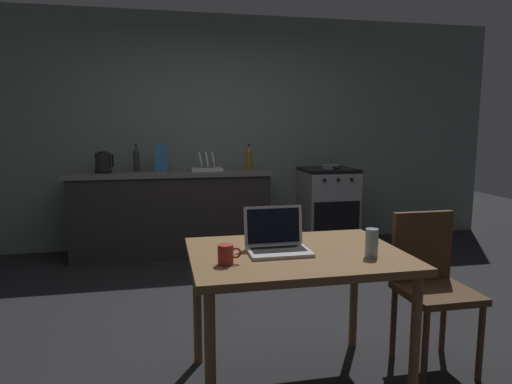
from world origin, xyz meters
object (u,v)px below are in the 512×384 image
at_px(dining_table, 296,267).
at_px(coffee_mug, 226,254).
at_px(laptop, 277,243).
at_px(drinking_glass, 372,243).
at_px(frying_pan, 331,166).
at_px(chair, 430,278).
at_px(bottle_b, 136,159).
at_px(dish_rack, 207,166).
at_px(stove_oven, 327,207).
at_px(electric_kettle, 103,163).
at_px(bottle, 249,158).
at_px(cereal_box, 161,158).

xyz_separation_m(dining_table, coffee_mug, (-0.39, -0.14, 0.13)).
height_order(laptop, drinking_glass, laptop).
height_order(dining_table, frying_pan, frying_pan).
bearing_deg(chair, drinking_glass, -154.71).
height_order(frying_pan, bottle_b, bottle_b).
distance_m(dining_table, frying_pan, 3.06).
xyz_separation_m(dish_rack, bottle_b, (-0.76, 0.08, 0.09)).
xyz_separation_m(stove_oven, coffee_mug, (-1.63, -2.95, 0.35)).
bearing_deg(dish_rack, electric_kettle, -180.00).
xyz_separation_m(laptop, electric_kettle, (-1.18, 2.79, 0.22)).
height_order(bottle, coffee_mug, bottle).
xyz_separation_m(bottle, bottle_b, (-1.22, 0.13, 0.00)).
height_order(laptop, electric_kettle, electric_kettle).
distance_m(dining_table, dish_rack, 2.83).
xyz_separation_m(bottle, cereal_box, (-0.96, 0.07, 0.01)).
height_order(drinking_glass, bottle_b, bottle_b).
relative_size(stove_oven, coffee_mug, 8.00).
bearing_deg(cereal_box, bottle, -4.15).
distance_m(frying_pan, coffee_mug, 3.36).
relative_size(stove_oven, frying_pan, 2.30).
relative_size(electric_kettle, coffee_mug, 1.99).
bearing_deg(chair, dish_rack, 109.85).
height_order(stove_oven, dining_table, stove_oven).
relative_size(laptop, cereal_box, 1.08).
bearing_deg(bottle_b, cereal_box, -12.97).
height_order(bottle, cereal_box, cereal_box).
xyz_separation_m(coffee_mug, drinking_glass, (0.74, -0.02, 0.02)).
distance_m(chair, laptop, 0.99).
xyz_separation_m(laptop, cereal_box, (-0.58, 2.81, 0.26)).
bearing_deg(cereal_box, bottle_b, 167.03).
height_order(coffee_mug, dish_rack, dish_rack).
bearing_deg(bottle, coffee_mug, -103.06).
xyz_separation_m(frying_pan, dish_rack, (-1.44, 0.03, 0.02)).
xyz_separation_m(bottle, frying_pan, (0.98, 0.02, -0.11)).
relative_size(chair, bottle, 3.13).
xyz_separation_m(frying_pan, bottle_b, (-2.20, 0.11, 0.11)).
height_order(chair, dish_rack, dish_rack).
bearing_deg(frying_pan, electric_kettle, 179.32).
relative_size(stove_oven, bottle_b, 3.13).
height_order(coffee_mug, drinking_glass, drinking_glass).
bearing_deg(dining_table, frying_pan, 65.65).
xyz_separation_m(coffee_mug, dish_rack, (0.21, 2.95, 0.16)).
bearing_deg(bottle_b, electric_kettle, -166.65).
height_order(chair, frying_pan, frying_pan).
height_order(electric_kettle, bottle, bottle).
bearing_deg(drinking_glass, chair, 26.22).
bearing_deg(coffee_mug, bottle, 76.94).
relative_size(chair, cereal_box, 3.05).
bearing_deg(dining_table, coffee_mug, -160.25).
distance_m(laptop, cereal_box, 2.88).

